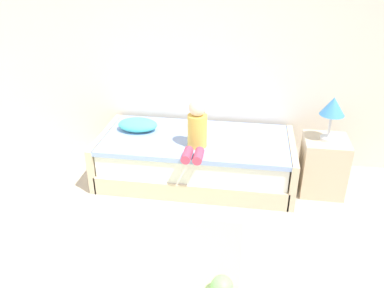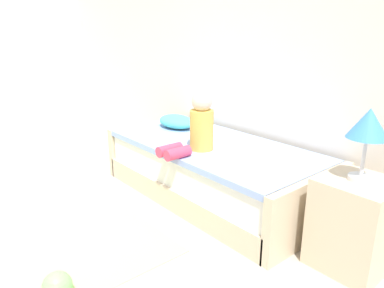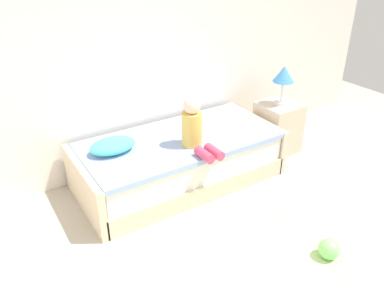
% 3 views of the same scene
% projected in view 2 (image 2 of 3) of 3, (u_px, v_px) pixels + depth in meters
% --- Properties ---
extents(wall_rear, '(7.20, 0.10, 2.90)m').
position_uv_depth(wall_rear, '(233.00, 33.00, 3.62)').
color(wall_rear, silver).
rests_on(wall_rear, ground).
extents(bed, '(2.11, 1.00, 0.50)m').
position_uv_depth(bed, '(213.00, 170.00, 3.34)').
color(bed, beige).
rests_on(bed, ground).
extents(nightstand, '(0.44, 0.44, 0.60)m').
position_uv_depth(nightstand, '(354.00, 224.00, 2.31)').
color(nightstand, beige).
rests_on(nightstand, ground).
extents(table_lamp, '(0.24, 0.24, 0.45)m').
position_uv_depth(table_lamp, '(368.00, 127.00, 2.12)').
color(table_lamp, silver).
rests_on(table_lamp, nightstand).
extents(child_figure, '(0.20, 0.51, 0.50)m').
position_uv_depth(child_figure, '(197.00, 127.00, 3.03)').
color(child_figure, gold).
rests_on(child_figure, bed).
extents(pillow, '(0.44, 0.30, 0.13)m').
position_uv_depth(pillow, '(177.00, 121.00, 3.79)').
color(pillow, '#4CCCBC').
rests_on(pillow, bed).
extents(toy_ball, '(0.17, 0.17, 0.17)m').
position_uv_depth(toy_ball, '(57.00, 286.00, 2.07)').
color(toy_ball, '#7FD872').
rests_on(toy_ball, ground).
extents(area_rug, '(1.60, 1.10, 0.01)m').
position_uv_depth(area_rug, '(68.00, 231.00, 2.79)').
color(area_rug, '#B2D189').
rests_on(area_rug, ground).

